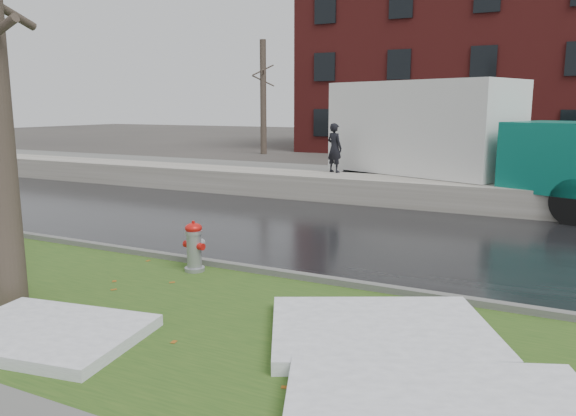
% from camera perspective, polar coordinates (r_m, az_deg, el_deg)
% --- Properties ---
extents(ground, '(120.00, 120.00, 0.00)m').
position_cam_1_polar(ground, '(8.49, -4.27, -8.89)').
color(ground, '#47423D').
rests_on(ground, ground).
extents(verge, '(60.00, 4.50, 0.04)m').
position_cam_1_polar(verge, '(7.51, -9.29, -11.46)').
color(verge, '#274918').
rests_on(verge, ground).
extents(road, '(60.00, 7.00, 0.03)m').
position_cam_1_polar(road, '(12.40, 6.50, -2.65)').
color(road, black).
rests_on(road, ground).
extents(parking_lot, '(60.00, 9.00, 0.03)m').
position_cam_1_polar(parking_lot, '(20.47, 14.81, 2.21)').
color(parking_lot, slate).
rests_on(parking_lot, ground).
extents(curb, '(60.00, 0.15, 0.14)m').
position_cam_1_polar(curb, '(9.29, -1.08, -6.68)').
color(curb, slate).
rests_on(curb, ground).
extents(snowbank, '(60.00, 1.60, 0.75)m').
position_cam_1_polar(snowbank, '(16.28, 11.68, 1.60)').
color(snowbank, '#B3ADA4').
rests_on(snowbank, ground).
extents(brick_building, '(26.00, 12.00, 10.00)m').
position_cam_1_polar(brick_building, '(36.98, 24.01, 12.91)').
color(brick_building, maroon).
rests_on(brick_building, ground).
extents(bg_tree_left, '(1.40, 1.62, 6.50)m').
position_cam_1_polar(bg_tree_left, '(33.07, -2.53, 11.28)').
color(bg_tree_left, brown).
rests_on(bg_tree_left, ground).
extents(bg_tree_center, '(1.40, 1.62, 6.50)m').
position_cam_1_polar(bg_tree_center, '(34.39, 9.77, 11.11)').
color(bg_tree_center, brown).
rests_on(bg_tree_center, ground).
extents(fire_hydrant, '(0.42, 0.37, 0.86)m').
position_cam_1_polar(fire_hydrant, '(9.56, -9.51, -3.66)').
color(fire_hydrant, '#95969C').
rests_on(fire_hydrant, verge).
extents(box_truck, '(10.48, 5.40, 3.52)m').
position_cam_1_polar(box_truck, '(17.23, 16.58, 6.83)').
color(box_truck, black).
rests_on(box_truck, ground).
extents(worker, '(0.65, 0.55, 1.52)m').
position_cam_1_polar(worker, '(17.47, 4.75, 6.11)').
color(worker, black).
rests_on(worker, snowbank).
extents(snow_patch_near, '(3.23, 2.96, 0.16)m').
position_cam_1_polar(snow_patch_near, '(7.01, 9.41, -12.21)').
color(snow_patch_near, white).
rests_on(snow_patch_near, verge).
extents(snow_patch_far, '(2.43, 1.93, 0.14)m').
position_cam_1_polar(snow_patch_far, '(7.46, -23.26, -11.62)').
color(snow_patch_far, white).
rests_on(snow_patch_far, verge).
extents(snow_patch_side, '(3.27, 2.73, 0.18)m').
position_cam_1_polar(snow_patch_side, '(5.40, 15.62, -19.59)').
color(snow_patch_side, white).
rests_on(snow_patch_side, verge).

